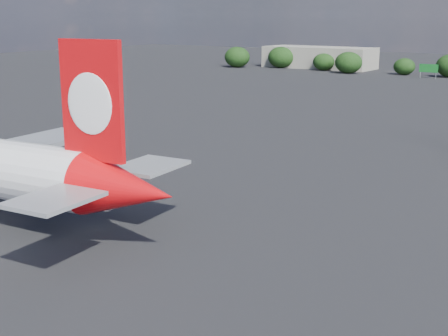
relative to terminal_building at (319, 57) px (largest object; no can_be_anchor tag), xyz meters
The scene contains 3 objects.
ground 147.19m from the terminal_building, 63.78° to the right, with size 500.00×500.00×0.00m, color black.
terminal_building is the anchor object (origin of this frame).
highway_sign 49.66m from the terminal_building, 18.80° to the right, with size 6.00×0.30×4.50m.
Camera 1 is at (43.77, -27.80, 19.96)m, focal length 50.00 mm.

